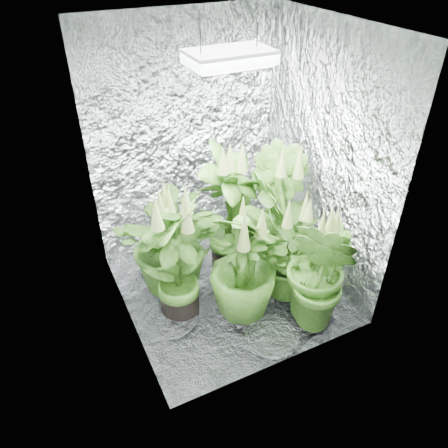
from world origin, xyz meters
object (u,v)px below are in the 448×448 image
plant_d (244,267)px  circulation_fan (266,230)px  plant_a (172,242)px  plant_c (275,213)px  plant_f (177,262)px  plant_g (320,272)px  plant_e (293,250)px  grow_lamp (229,58)px  plant_b (229,211)px

plant_d → circulation_fan: plant_d is taller
plant_a → plant_c: plant_c is taller
plant_f → plant_g: size_ratio=1.07×
plant_a → plant_c: 0.86m
plant_d → plant_f: 0.48m
plant_e → circulation_fan: 0.69m
plant_c → plant_f: size_ratio=1.06×
plant_d → plant_c: bearing=37.9°
circulation_fan → grow_lamp: bearing=-122.7°
plant_a → plant_e: 0.93m
plant_c → plant_b: bearing=155.0°
plant_e → circulation_fan: (0.15, 0.62, -0.25)m
plant_c → plant_a: bearing=172.3°
grow_lamp → plant_d: grow_lamp is taller
grow_lamp → plant_g: bearing=-53.7°
plant_c → circulation_fan: size_ratio=2.89×
plant_e → circulation_fan: plant_e is taller
plant_e → circulation_fan: bearing=76.5°
plant_c → plant_g: size_ratio=1.13×
plant_a → plant_b: plant_b is taller
plant_a → circulation_fan: 1.01m
plant_a → plant_f: size_ratio=0.95×
plant_b → plant_e: bearing=-60.1°
plant_c → plant_g: (-0.05, -0.69, -0.07)m
plant_b → plant_e: size_ratio=1.24×
plant_c → circulation_fan: (0.10, 0.27, -0.37)m
circulation_fan → plant_a: bearing=-146.9°
plant_g → plant_e: bearing=89.1°
plant_c → plant_f: 0.94m
plant_g → plant_b: bearing=108.6°
grow_lamp → plant_d: bearing=-92.4°
grow_lamp → plant_b: size_ratio=0.42×
plant_c → circulation_fan: plant_c is taller
plant_a → plant_g: size_ratio=1.01×
plant_b → plant_d: (-0.15, -0.54, -0.11)m
plant_d → plant_e: bearing=3.9°
grow_lamp → plant_d: size_ratio=0.51×
plant_g → circulation_fan: bearing=80.9°
plant_f → circulation_fan: (1.02, 0.46, -0.33)m
plant_a → plant_d: bearing=-54.0°
plant_a → plant_c: size_ratio=0.90×
plant_g → plant_d: bearing=144.6°
grow_lamp → plant_f: size_ratio=0.46×
plant_c → plant_e: size_ratio=1.19×
plant_a → plant_d: size_ratio=1.04×
plant_a → plant_f: 0.31m
plant_d → plant_e: size_ratio=1.02×
plant_e → plant_f: size_ratio=0.89×
plant_e → plant_b: bearing=119.9°
plant_a → circulation_fan: plant_a is taller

